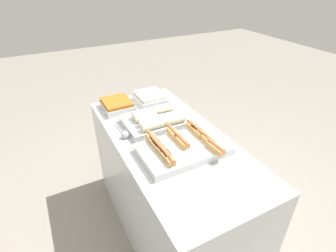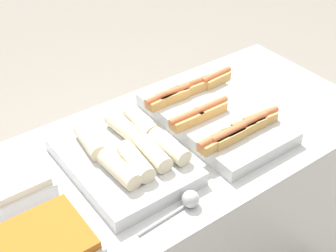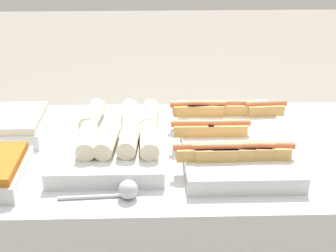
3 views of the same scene
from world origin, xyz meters
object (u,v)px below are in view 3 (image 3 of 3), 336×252
tray_wraps (114,138)px  serving_spoon_near (124,190)px  tray_hotdogs (231,138)px  tray_side_back (6,125)px

tray_wraps → serving_spoon_near: 0.26m
tray_hotdogs → tray_side_back: tray_hotdogs is taller
tray_side_back → serving_spoon_near: bearing=-42.2°
tray_wraps → tray_side_back: size_ratio=1.76×
tray_hotdogs → serving_spoon_near: size_ratio=2.50×
tray_side_back → serving_spoon_near: (0.41, -0.37, -0.01)m
tray_hotdogs → tray_side_back: bearing=171.2°
tray_hotdogs → tray_wraps: bearing=-180.0°
tray_hotdogs → serving_spoon_near: 0.41m
tray_hotdogs → serving_spoon_near: tray_hotdogs is taller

